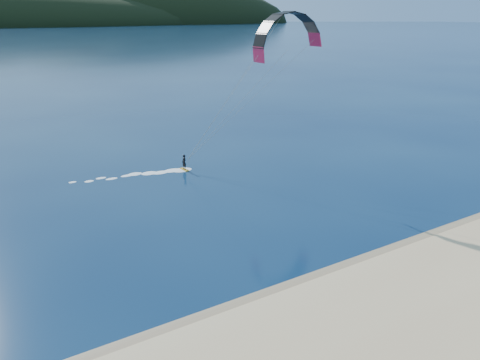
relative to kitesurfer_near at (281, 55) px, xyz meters
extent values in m
cube|color=#896E50|center=(-17.11, -19.71, -10.70)|extent=(220.00, 2.50, 0.10)
ellipsoid|color=black|center=(242.89, 735.79, -10.75)|extent=(600.00, 240.00, 140.00)
cube|color=orange|center=(-9.12, 3.09, -10.71)|extent=(0.54, 1.24, 0.07)
imported|color=black|center=(-9.12, 3.09, -9.94)|extent=(0.42, 0.58, 1.48)
cylinder|color=gray|center=(-4.13, 1.32, -4.60)|extent=(0.02, 0.02, 14.21)
camera|label=1|loc=(-27.14, -36.62, 3.63)|focal=34.78mm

